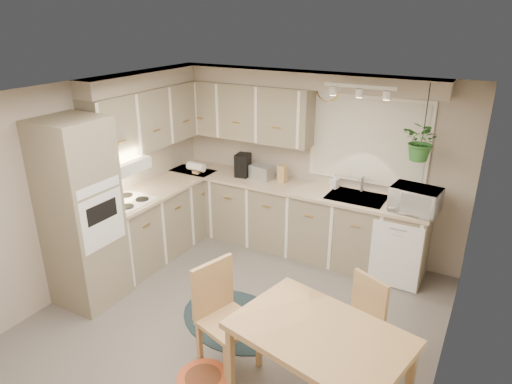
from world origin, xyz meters
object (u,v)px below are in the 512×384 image
(braided_rug, at_px, (234,320))
(microwave, at_px, (416,197))
(chair_left, at_px, (229,320))
(pet_bed, at_px, (203,382))
(chair_back, at_px, (354,325))
(dining_table, at_px, (317,374))

(braided_rug, distance_m, microwave, 2.45)
(chair_left, distance_m, pet_bed, 0.57)
(chair_back, bearing_deg, microwave, -69.53)
(chair_left, height_order, chair_back, chair_left)
(dining_table, bearing_deg, pet_bed, -167.60)
(chair_back, xyz_separation_m, braided_rug, (-1.29, 0.02, -0.43))
(braided_rug, height_order, microwave, microwave)
(dining_table, relative_size, chair_back, 1.51)
(chair_left, relative_size, chair_back, 1.16)
(chair_left, xyz_separation_m, braided_rug, (-0.31, 0.58, -0.50))
(pet_bed, bearing_deg, microwave, 65.45)
(braided_rug, bearing_deg, chair_left, -62.20)
(chair_back, xyz_separation_m, microwave, (0.13, 1.67, 0.69))
(dining_table, height_order, chair_back, chair_back)
(chair_left, bearing_deg, braided_rug, -134.78)
(chair_back, relative_size, braided_rug, 0.68)
(chair_back, bearing_deg, chair_left, 55.10)
(chair_left, bearing_deg, microwave, 170.87)
(chair_left, height_order, microwave, microwave)
(chair_back, relative_size, microwave, 1.64)
(dining_table, xyz_separation_m, chair_left, (-0.91, 0.13, 0.09))
(braided_rug, xyz_separation_m, microwave, (1.43, 1.65, 1.11))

